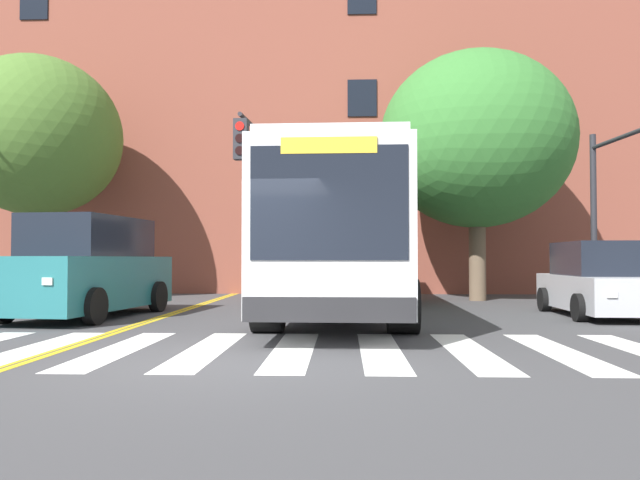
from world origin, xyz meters
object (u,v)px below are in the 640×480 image
street_tree_curbside_large (477,140)px  car_silver_far_lane (598,282)px  traffic_light_overhead (258,178)px  traffic_light_near_corner (623,184)px  street_tree_curbside_small (37,137)px  city_bus (341,238)px  car_teal_near_lane (89,269)px

street_tree_curbside_large → car_silver_far_lane: bearing=-72.7°
car_silver_far_lane → traffic_light_overhead: (-8.26, 2.37, 2.78)m
traffic_light_near_corner → traffic_light_overhead: traffic_light_overhead is taller
street_tree_curbside_large → traffic_light_near_corner: bearing=-61.9°
traffic_light_overhead → street_tree_curbside_large: 7.39m
traffic_light_near_corner → car_silver_far_lane: bearing=-144.8°
car_silver_far_lane → street_tree_curbside_small: size_ratio=0.53×
city_bus → car_silver_far_lane: city_bus is taller
traffic_light_overhead → street_tree_curbside_large: size_ratio=0.62×
city_bus → traffic_light_overhead: traffic_light_overhead is taller
car_silver_far_lane → city_bus: bearing=177.8°
city_bus → car_silver_far_lane: size_ratio=2.83×
car_silver_far_lane → traffic_light_overhead: bearing=164.0°
car_silver_far_lane → car_teal_near_lane: bearing=-176.7°
car_silver_far_lane → traffic_light_near_corner: (0.85, 0.60, 2.35)m
car_teal_near_lane → traffic_light_near_corner: traffic_light_near_corner is taller
traffic_light_near_corner → traffic_light_overhead: size_ratio=0.88×
city_bus → traffic_light_overhead: size_ratio=2.28×
traffic_light_near_corner → city_bus: bearing=-176.9°
car_silver_far_lane → traffic_light_overhead: 9.03m
traffic_light_near_corner → street_tree_curbside_small: size_ratio=0.58×
traffic_light_overhead → street_tree_curbside_small: size_ratio=0.66×
street_tree_curbside_small → car_silver_far_lane: bearing=-18.6°
city_bus → street_tree_curbside_small: street_tree_curbside_small is taller
car_teal_near_lane → traffic_light_near_corner: size_ratio=1.14×
traffic_light_overhead → car_silver_far_lane: bearing=-16.0°
car_silver_far_lane → traffic_light_overhead: size_ratio=0.80×
car_teal_near_lane → street_tree_curbside_small: street_tree_curbside_small is taller
car_teal_near_lane → traffic_light_near_corner: 12.80m
car_silver_far_lane → street_tree_curbside_small: street_tree_curbside_small is taller
street_tree_curbside_large → street_tree_curbside_small: (-14.39, 0.10, 0.26)m
city_bus → car_silver_far_lane: bearing=-2.2°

